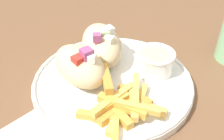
{
  "coord_description": "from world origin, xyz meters",
  "views": [
    {
      "loc": [
        0.27,
        -0.22,
        1.05
      ],
      "look_at": [
        -0.0,
        0.01,
        0.78
      ],
      "focal_mm": 42.0,
      "sensor_mm": 36.0,
      "label": 1
    }
  ],
  "objects_px": {
    "pita_sandwich_near": "(80,65)",
    "plate": "(112,81)",
    "fries_pile": "(121,104)",
    "pita_sandwich_far": "(102,44)",
    "sauce_ramekin": "(155,61)"
  },
  "relations": [
    {
      "from": "pita_sandwich_near",
      "to": "plate",
      "type": "bearing_deg",
      "value": 52.67
    },
    {
      "from": "plate",
      "to": "fries_pile",
      "type": "relative_size",
      "value": 2.05
    },
    {
      "from": "pita_sandwich_far",
      "to": "fries_pile",
      "type": "xyz_separation_m",
      "value": [
        0.12,
        -0.06,
        -0.02
      ]
    },
    {
      "from": "sauce_ramekin",
      "to": "plate",
      "type": "bearing_deg",
      "value": -113.17
    },
    {
      "from": "pita_sandwich_near",
      "to": "pita_sandwich_far",
      "type": "bearing_deg",
      "value": 113.92
    },
    {
      "from": "plate",
      "to": "pita_sandwich_near",
      "type": "relative_size",
      "value": 2.31
    },
    {
      "from": "plate",
      "to": "sauce_ramekin",
      "type": "distance_m",
      "value": 0.08
    },
    {
      "from": "pita_sandwich_near",
      "to": "pita_sandwich_far",
      "type": "relative_size",
      "value": 0.83
    },
    {
      "from": "pita_sandwich_far",
      "to": "fries_pile",
      "type": "bearing_deg",
      "value": 0.23
    },
    {
      "from": "plate",
      "to": "pita_sandwich_far",
      "type": "relative_size",
      "value": 1.91
    },
    {
      "from": "plate",
      "to": "pita_sandwich_near",
      "type": "xyz_separation_m",
      "value": [
        -0.04,
        -0.04,
        0.03
      ]
    },
    {
      "from": "pita_sandwich_far",
      "to": "sauce_ramekin",
      "type": "distance_m",
      "value": 0.1
    },
    {
      "from": "fries_pile",
      "to": "pita_sandwich_far",
      "type": "bearing_deg",
      "value": 153.33
    },
    {
      "from": "pita_sandwich_near",
      "to": "fries_pile",
      "type": "xyz_separation_m",
      "value": [
        0.1,
        0.01,
        -0.02
      ]
    },
    {
      "from": "plate",
      "to": "pita_sandwich_far",
      "type": "bearing_deg",
      "value": 156.11
    }
  ]
}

